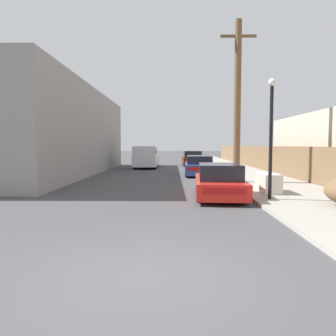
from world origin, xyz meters
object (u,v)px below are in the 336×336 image
at_px(parked_sports_car_red, 219,182).
at_px(car_parked_far, 192,159).
at_px(pickup_truck, 146,157).
at_px(utility_pole, 237,100).
at_px(street_lamp, 271,129).
at_px(discarded_fridge, 268,183).
at_px(car_parked_mid, 199,166).

xyz_separation_m(parked_sports_car_red, car_parked_far, (0.14, 19.38, 0.09)).
xyz_separation_m(pickup_truck, utility_pole, (5.55, -11.51, 3.31)).
distance_m(parked_sports_car_red, pickup_truck, 16.28).
bearing_deg(street_lamp, discarded_fridge, 75.34).
height_order(car_parked_mid, car_parked_far, car_parked_far).
xyz_separation_m(car_parked_mid, street_lamp, (1.61, -10.27, 1.94)).
height_order(discarded_fridge, car_parked_mid, car_parked_mid).
distance_m(discarded_fridge, street_lamp, 2.69).
bearing_deg(discarded_fridge, street_lamp, -104.54).
height_order(car_parked_far, pickup_truck, pickup_truck).
height_order(parked_sports_car_red, utility_pole, utility_pole).
bearing_deg(discarded_fridge, parked_sports_car_red, -166.96).
bearing_deg(car_parked_mid, street_lamp, -78.44).
bearing_deg(pickup_truck, discarded_fridge, 112.12).
relative_size(car_parked_mid, street_lamp, 1.12).
bearing_deg(utility_pole, parked_sports_car_red, -109.34).
xyz_separation_m(discarded_fridge, car_parked_mid, (-2.05, 8.59, 0.11)).
distance_m(discarded_fridge, car_parked_far, 19.01).
bearing_deg(parked_sports_car_red, street_lamp, -33.80).
height_order(car_parked_far, street_lamp, street_lamp).
relative_size(parked_sports_car_red, utility_pole, 0.57).
relative_size(car_parked_far, pickup_truck, 0.75).
xyz_separation_m(discarded_fridge, car_parked_far, (-1.88, 18.92, 0.17)).
distance_m(parked_sports_car_red, utility_pole, 5.82).
distance_m(pickup_truck, utility_pole, 13.20).
relative_size(car_parked_mid, utility_pole, 0.57).
bearing_deg(street_lamp, utility_pole, 90.96).
height_order(discarded_fridge, pickup_truck, pickup_truck).
distance_m(car_parked_far, pickup_truck, 5.55).
bearing_deg(car_parked_mid, utility_pole, -69.81).
relative_size(discarded_fridge, utility_pole, 0.19).
distance_m(parked_sports_car_red, car_parked_mid, 9.06).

